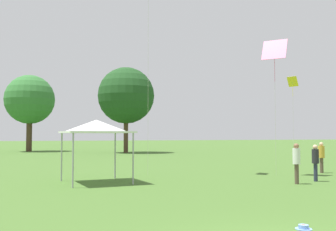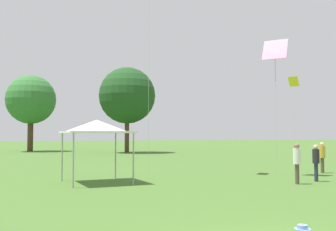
# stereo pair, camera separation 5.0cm
# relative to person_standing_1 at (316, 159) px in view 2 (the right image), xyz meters

# --- Properties ---
(person_standing_1) EXTENTS (0.42, 0.42, 1.74)m
(person_standing_1) POSITION_rel_person_standing_1_xyz_m (0.00, 0.00, 0.00)
(person_standing_1) COLOR #282D42
(person_standing_1) RESTS_ON ground
(person_standing_3) EXTENTS (0.36, 0.36, 1.78)m
(person_standing_3) POSITION_rel_person_standing_1_xyz_m (3.21, 3.31, 0.01)
(person_standing_3) COLOR brown
(person_standing_3) RESTS_ON ground
(person_standing_4) EXTENTS (0.40, 0.40, 1.83)m
(person_standing_4) POSITION_rel_person_standing_1_xyz_m (-1.50, -0.54, 0.05)
(person_standing_4) COLOR brown
(person_standing_4) RESTS_ON ground
(canopy_tent) EXTENTS (3.23, 3.23, 2.91)m
(canopy_tent) POSITION_rel_person_standing_1_xyz_m (-9.94, 2.95, 1.53)
(canopy_tent) COLOR white
(canopy_tent) RESTS_ON ground
(kite_0) EXTENTS (0.67, 0.93, 6.97)m
(kite_0) POSITION_rel_person_standing_1_xyz_m (7.40, 11.36, 5.34)
(kite_0) COLOR yellow
(kite_0) RESTS_ON ground
(kite_3) EXTENTS (1.36, 1.40, 7.49)m
(kite_3) POSITION_rel_person_standing_1_xyz_m (-0.21, 2.87, 5.76)
(kite_3) COLOR pink
(kite_3) RESTS_ON ground
(distant_tree_0) EXTENTS (6.60, 6.60, 10.30)m
(distant_tree_0) POSITION_rel_person_standing_1_xyz_m (-12.87, 40.61, 5.91)
(distant_tree_0) COLOR #473323
(distant_tree_0) RESTS_ON ground
(distant_tree_1) EXTENTS (7.06, 7.06, 10.69)m
(distant_tree_1) POSITION_rel_person_standing_1_xyz_m (-1.49, 32.57, 6.09)
(distant_tree_1) COLOR #473323
(distant_tree_1) RESTS_ON ground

